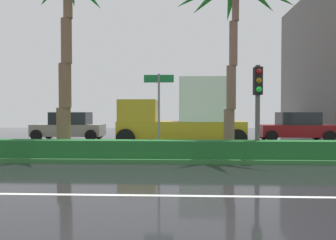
# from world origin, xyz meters

# --- Properties ---
(ground_plane) EXTENTS (90.00, 42.00, 0.10)m
(ground_plane) POSITION_xyz_m (0.00, 9.00, -0.05)
(ground_plane) COLOR black
(near_lane_divider_stripe) EXTENTS (81.00, 0.14, 0.01)m
(near_lane_divider_stripe) POSITION_xyz_m (0.00, 2.00, 0.00)
(near_lane_divider_stripe) COLOR white
(near_lane_divider_stripe) RESTS_ON ground_plane
(median_strip) EXTENTS (85.50, 4.00, 0.15)m
(median_strip) POSITION_xyz_m (0.00, 8.00, 0.07)
(median_strip) COLOR #2D6B33
(median_strip) RESTS_ON ground_plane
(median_hedge) EXTENTS (76.50, 0.70, 0.60)m
(median_hedge) POSITION_xyz_m (0.00, 6.60, 0.45)
(median_hedge) COLOR #1E6028
(median_hedge) RESTS_ON median_strip
(palm_tree_centre_left) EXTENTS (3.73, 3.75, 7.59)m
(palm_tree_centre_left) POSITION_xyz_m (-3.29, 7.94, 6.00)
(palm_tree_centre_left) COLOR brown
(palm_tree_centre_left) RESTS_ON median_strip
(traffic_signal_median_right) EXTENTS (0.28, 0.43, 3.22)m
(traffic_signal_median_right) POSITION_xyz_m (3.86, 6.64, 2.37)
(traffic_signal_median_right) COLOR #4C4C47
(traffic_signal_median_right) RESTS_ON median_strip
(street_name_sign) EXTENTS (1.10, 0.08, 3.00)m
(street_name_sign) POSITION_xyz_m (0.38, 7.19, 2.08)
(street_name_sign) COLOR slate
(street_name_sign) RESTS_ON median_strip
(car_in_traffic_second) EXTENTS (4.30, 2.02, 1.72)m
(car_in_traffic_second) POSITION_xyz_m (-5.79, 15.18, 0.83)
(car_in_traffic_second) COLOR gray
(car_in_traffic_second) RESTS_ON ground_plane
(box_truck_lead) EXTENTS (6.40, 2.64, 3.46)m
(box_truck_lead) POSITION_xyz_m (1.27, 12.04, 1.55)
(box_truck_lead) COLOR #B28C1E
(box_truck_lead) RESTS_ON ground_plane
(car_in_traffic_third) EXTENTS (4.30, 2.02, 1.72)m
(car_in_traffic_third) POSITION_xyz_m (8.16, 15.21, 0.83)
(car_in_traffic_third) COLOR maroon
(car_in_traffic_third) RESTS_ON ground_plane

